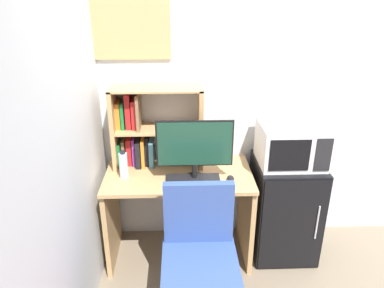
{
  "coord_description": "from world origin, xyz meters",
  "views": [
    {
      "loc": [
        -0.99,
        -2.78,
        2.07
      ],
      "look_at": [
        -0.9,
        -0.34,
        1.0
      ],
      "focal_mm": 34.53,
      "sensor_mm": 36.0,
      "label": 1
    }
  ],
  "objects_px": {
    "keyboard": "(193,180)",
    "microwave": "(291,144)",
    "mini_fridge": "(284,208)",
    "wall_corkboard": "(120,25)",
    "computer_mouse": "(231,178)",
    "monitor": "(195,147)",
    "desk_fan": "(295,107)",
    "desk_chair": "(199,266)",
    "hutch_bookshelf": "(146,128)",
    "water_bottle": "(124,165)"
  },
  "relations": [
    {
      "from": "monitor",
      "to": "microwave",
      "type": "height_order",
      "value": "monitor"
    },
    {
      "from": "computer_mouse",
      "to": "desk_fan",
      "type": "relative_size",
      "value": 0.35
    },
    {
      "from": "keyboard",
      "to": "microwave",
      "type": "height_order",
      "value": "microwave"
    },
    {
      "from": "monitor",
      "to": "desk_fan",
      "type": "bearing_deg",
      "value": 10.1
    },
    {
      "from": "monitor",
      "to": "wall_corkboard",
      "type": "relative_size",
      "value": 0.76
    },
    {
      "from": "keyboard",
      "to": "hutch_bookshelf",
      "type": "bearing_deg",
      "value": 138.82
    },
    {
      "from": "monitor",
      "to": "water_bottle",
      "type": "bearing_deg",
      "value": 174.19
    },
    {
      "from": "monitor",
      "to": "desk_fan",
      "type": "height_order",
      "value": "desk_fan"
    },
    {
      "from": "keyboard",
      "to": "computer_mouse",
      "type": "distance_m",
      "value": 0.27
    },
    {
      "from": "hutch_bookshelf",
      "to": "desk_fan",
      "type": "relative_size",
      "value": 2.81
    },
    {
      "from": "mini_fridge",
      "to": "desk_chair",
      "type": "relative_size",
      "value": 0.88
    },
    {
      "from": "keyboard",
      "to": "wall_corkboard",
      "type": "relative_size",
      "value": 0.55
    },
    {
      "from": "mini_fridge",
      "to": "wall_corkboard",
      "type": "bearing_deg",
      "value": 167.89
    },
    {
      "from": "microwave",
      "to": "wall_corkboard",
      "type": "relative_size",
      "value": 0.66
    },
    {
      "from": "computer_mouse",
      "to": "microwave",
      "type": "relative_size",
      "value": 0.18
    },
    {
      "from": "desk_chair",
      "to": "computer_mouse",
      "type": "bearing_deg",
      "value": 62.38
    },
    {
      "from": "hutch_bookshelf",
      "to": "wall_corkboard",
      "type": "bearing_deg",
      "value": 143.67
    },
    {
      "from": "computer_mouse",
      "to": "mini_fridge",
      "type": "bearing_deg",
      "value": 18.44
    },
    {
      "from": "hutch_bookshelf",
      "to": "desk_fan",
      "type": "bearing_deg",
      "value": -8.16
    },
    {
      "from": "keyboard",
      "to": "desk_chair",
      "type": "relative_size",
      "value": 0.43
    },
    {
      "from": "keyboard",
      "to": "microwave",
      "type": "bearing_deg",
      "value": 11.75
    },
    {
      "from": "hutch_bookshelf",
      "to": "computer_mouse",
      "type": "height_order",
      "value": "hutch_bookshelf"
    },
    {
      "from": "keyboard",
      "to": "desk_fan",
      "type": "height_order",
      "value": "desk_fan"
    },
    {
      "from": "monitor",
      "to": "microwave",
      "type": "relative_size",
      "value": 1.14
    },
    {
      "from": "keyboard",
      "to": "water_bottle",
      "type": "relative_size",
      "value": 1.84
    },
    {
      "from": "water_bottle",
      "to": "wall_corkboard",
      "type": "relative_size",
      "value": 0.3
    },
    {
      "from": "computer_mouse",
      "to": "desk_fan",
      "type": "xyz_separation_m",
      "value": [
        0.47,
        0.15,
        0.49
      ]
    },
    {
      "from": "mini_fridge",
      "to": "wall_corkboard",
      "type": "xyz_separation_m",
      "value": [
        -1.25,
        0.27,
        1.39
      ]
    },
    {
      "from": "hutch_bookshelf",
      "to": "wall_corkboard",
      "type": "distance_m",
      "value": 0.77
    },
    {
      "from": "computer_mouse",
      "to": "mini_fridge",
      "type": "distance_m",
      "value": 0.61
    },
    {
      "from": "hutch_bookshelf",
      "to": "computer_mouse",
      "type": "relative_size",
      "value": 7.94
    },
    {
      "from": "computer_mouse",
      "to": "mini_fridge",
      "type": "xyz_separation_m",
      "value": [
        0.47,
        0.16,
        -0.36
      ]
    },
    {
      "from": "hutch_bookshelf",
      "to": "microwave",
      "type": "bearing_deg",
      "value": -7.86
    },
    {
      "from": "desk_chair",
      "to": "water_bottle",
      "type": "bearing_deg",
      "value": 133.56
    },
    {
      "from": "mini_fridge",
      "to": "desk_chair",
      "type": "distance_m",
      "value": 0.96
    },
    {
      "from": "computer_mouse",
      "to": "mini_fridge",
      "type": "relative_size",
      "value": 0.11
    },
    {
      "from": "wall_corkboard",
      "to": "hutch_bookshelf",
      "type": "bearing_deg",
      "value": -36.33
    },
    {
      "from": "water_bottle",
      "to": "desk_fan",
      "type": "height_order",
      "value": "desk_fan"
    },
    {
      "from": "keyboard",
      "to": "microwave",
      "type": "xyz_separation_m",
      "value": [
        0.74,
        0.15,
        0.2
      ]
    },
    {
      "from": "monitor",
      "to": "keyboard",
      "type": "bearing_deg",
      "value": -124.19
    },
    {
      "from": "monitor",
      "to": "keyboard",
      "type": "distance_m",
      "value": 0.25
    },
    {
      "from": "mini_fridge",
      "to": "keyboard",
      "type": "bearing_deg",
      "value": -168.48
    },
    {
      "from": "monitor",
      "to": "computer_mouse",
      "type": "distance_m",
      "value": 0.36
    },
    {
      "from": "keyboard",
      "to": "wall_corkboard",
      "type": "height_order",
      "value": "wall_corkboard"
    },
    {
      "from": "monitor",
      "to": "computer_mouse",
      "type": "xyz_separation_m",
      "value": [
        0.26,
        -0.02,
        -0.25
      ]
    },
    {
      "from": "desk_chair",
      "to": "keyboard",
      "type": "bearing_deg",
      "value": 92.88
    },
    {
      "from": "water_bottle",
      "to": "desk_chair",
      "type": "xyz_separation_m",
      "value": [
        0.53,
        -0.56,
        -0.46
      ]
    },
    {
      "from": "desk_fan",
      "to": "wall_corkboard",
      "type": "height_order",
      "value": "wall_corkboard"
    },
    {
      "from": "keyboard",
      "to": "microwave",
      "type": "relative_size",
      "value": 0.82
    },
    {
      "from": "microwave",
      "to": "mini_fridge",
      "type": "bearing_deg",
      "value": -90.08
    }
  ]
}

